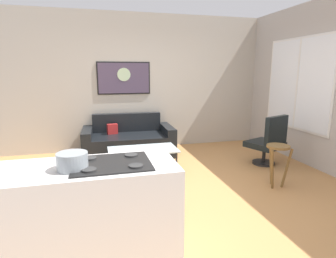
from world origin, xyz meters
TOP-DOWN VIEW (x-y plane):
  - ground at (0.00, 0.00)m, footprint 6.40×6.40m
  - back_wall at (0.00, 2.42)m, footprint 6.40×0.05m
  - right_wall at (2.62, 0.30)m, footprint 0.05×6.40m
  - couch at (-0.40, 1.93)m, footprint 1.77×0.93m
  - coffee_table at (-0.29, 0.81)m, footprint 1.10×0.59m
  - armchair at (1.91, 0.67)m, footprint 0.71×0.70m
  - bar_stool at (1.47, -0.19)m, footprint 0.36×0.36m
  - kitchen_counter at (-1.17, -1.30)m, footprint 1.58×0.61m
  - mixing_bowl at (-1.17, -1.36)m, footprint 0.23×0.23m
  - wall_painting at (-0.40, 2.38)m, footprint 1.08×0.03m
  - window at (2.59, 0.90)m, footprint 0.03×1.66m

SIDE VIEW (x-z plane):
  - ground at x=0.00m, z-range -0.04..0.00m
  - couch at x=-0.40m, z-range -0.13..0.66m
  - coffee_table at x=-0.29m, z-range 0.18..0.59m
  - armchair at x=1.91m, z-range -0.02..0.88m
  - kitchen_counter at x=-1.17m, z-range -0.01..0.93m
  - bar_stool at x=1.47m, z-range 0.17..0.79m
  - mixing_bowl at x=-1.17m, z-range 0.92..1.05m
  - back_wall at x=0.00m, z-range 0.00..2.80m
  - right_wall at x=2.62m, z-range 0.00..2.80m
  - window at x=2.59m, z-range 0.58..2.24m
  - wall_painting at x=-0.40m, z-range 1.17..1.83m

